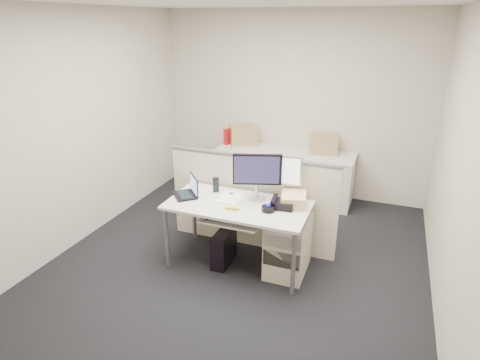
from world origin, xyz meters
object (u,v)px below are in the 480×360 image
at_px(desk, 238,209).
at_px(desk_phone, 282,204).
at_px(monitor_main, 257,177).
at_px(laptop, 184,187).

bearing_deg(desk, desk_phone, 9.83).
xyz_separation_m(monitor_main, desk_phone, (0.31, -0.10, -0.22)).
bearing_deg(desk, laptop, -178.15).
distance_m(desk, laptop, 0.64).
bearing_deg(desk_phone, monitor_main, 156.34).
xyz_separation_m(monitor_main, laptop, (-0.77, -0.20, -0.15)).
xyz_separation_m(desk, monitor_main, (0.15, 0.18, 0.32)).
bearing_deg(laptop, desk, 49.39).
xyz_separation_m(laptop, desk_phone, (1.08, 0.10, -0.07)).
bearing_deg(desk_phone, desk, -176.03).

